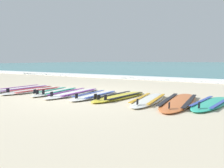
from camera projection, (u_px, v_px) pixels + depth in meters
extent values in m
plane|color=beige|center=(80.00, 95.00, 6.30)|extent=(80.00, 80.00, 0.00)
cube|color=teal|center=(224.00, 65.00, 36.29)|extent=(80.00, 60.00, 0.10)
cube|color=white|center=(155.00, 78.00, 11.05)|extent=(80.00, 0.98, 0.11)
ellipsoid|color=white|center=(21.00, 89.00, 7.37)|extent=(0.66, 2.37, 0.07)
cube|color=purple|center=(17.00, 87.00, 7.47)|extent=(0.13, 1.65, 0.01)
cube|color=purple|center=(25.00, 88.00, 7.25)|extent=(0.13, 1.65, 0.01)
ellipsoid|color=white|center=(35.00, 90.00, 7.01)|extent=(0.69, 2.21, 0.07)
cube|color=#D13838|center=(30.00, 89.00, 7.11)|extent=(0.18, 1.52, 0.01)
cube|color=#D13838|center=(39.00, 89.00, 6.89)|extent=(0.18, 1.52, 0.01)
cube|color=black|center=(8.00, 90.00, 6.31)|extent=(0.02, 0.09, 0.11)
ellipsoid|color=silver|center=(56.00, 92.00, 6.72)|extent=(0.77, 2.06, 0.07)
cube|color=teal|center=(51.00, 90.00, 6.79)|extent=(0.26, 1.40, 0.01)
cube|color=teal|center=(62.00, 91.00, 6.65)|extent=(0.26, 1.40, 0.01)
cube|color=black|center=(37.00, 92.00, 6.00)|extent=(0.02, 0.09, 0.11)
cube|color=black|center=(35.00, 91.00, 6.11)|extent=(0.02, 0.09, 0.11)
cube|color=black|center=(43.00, 92.00, 6.00)|extent=(0.02, 0.09, 0.11)
ellipsoid|color=white|center=(74.00, 93.00, 6.45)|extent=(0.71, 2.28, 0.07)
cube|color=purple|center=(68.00, 91.00, 6.54)|extent=(0.18, 1.58, 0.01)
cube|color=purple|center=(80.00, 92.00, 6.35)|extent=(0.18, 1.58, 0.01)
cube|color=black|center=(52.00, 94.00, 5.66)|extent=(0.02, 0.09, 0.11)
ellipsoid|color=white|center=(95.00, 95.00, 6.04)|extent=(0.53, 1.95, 0.07)
cube|color=#334CB2|center=(89.00, 93.00, 6.12)|extent=(0.10, 1.36, 0.01)
cube|color=#334CB2|center=(101.00, 94.00, 5.95)|extent=(0.10, 1.36, 0.01)
cube|color=black|center=(77.00, 96.00, 5.38)|extent=(0.01, 0.09, 0.11)
ellipsoid|color=yellow|center=(120.00, 97.00, 5.85)|extent=(0.73, 2.13, 0.07)
cube|color=black|center=(114.00, 94.00, 5.96)|extent=(0.22, 1.46, 0.01)
cube|color=black|center=(126.00, 96.00, 5.74)|extent=(0.22, 1.46, 0.01)
cube|color=black|center=(99.00, 97.00, 5.19)|extent=(0.02, 0.09, 0.11)
cube|color=black|center=(95.00, 96.00, 5.33)|extent=(0.02, 0.09, 0.11)
cube|color=black|center=(106.00, 97.00, 5.16)|extent=(0.02, 0.09, 0.11)
ellipsoid|color=silver|center=(148.00, 100.00, 5.40)|extent=(0.77, 2.15, 0.07)
cube|color=gold|center=(140.00, 97.00, 5.47)|extent=(0.25, 1.47, 0.01)
cube|color=gold|center=(157.00, 98.00, 5.32)|extent=(0.25, 1.47, 0.01)
cube|color=black|center=(137.00, 102.00, 4.64)|extent=(0.02, 0.09, 0.11)
ellipsoid|color=orange|center=(179.00, 102.00, 5.17)|extent=(0.86, 2.58, 0.07)
cube|color=black|center=(168.00, 99.00, 5.26)|extent=(0.25, 1.77, 0.01)
cube|color=black|center=(190.00, 100.00, 5.07)|extent=(0.25, 1.77, 0.01)
cube|color=black|center=(169.00, 105.00, 4.27)|extent=(0.02, 0.09, 0.11)
ellipsoid|color=#2DB793|center=(211.00, 103.00, 4.95)|extent=(0.75, 2.10, 0.07)
cube|color=#334CB2|center=(202.00, 101.00, 5.05)|extent=(0.24, 1.44, 0.01)
cube|color=#334CB2|center=(221.00, 102.00, 4.83)|extent=(0.24, 1.44, 0.01)
cube|color=black|center=(199.00, 105.00, 4.30)|extent=(0.02, 0.09, 0.11)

